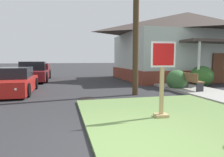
{
  "coord_description": "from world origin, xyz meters",
  "views": [
    {
      "loc": [
        -1.08,
        -3.33,
        1.66
      ],
      "look_at": [
        0.71,
        3.88,
        0.94
      ],
      "focal_mm": 32.13,
      "sensor_mm": 36.0,
      "label": 1
    }
  ],
  "objects_px": {
    "parked_sedan_red": "(14,82)",
    "street_bench": "(191,81)",
    "stop_sign": "(162,82)",
    "manhole_cover": "(87,98)",
    "pickup_truck_maroon": "(35,73)"
  },
  "relations": [
    {
      "from": "parked_sedan_red",
      "to": "street_bench",
      "type": "xyz_separation_m",
      "value": [
        8.61,
        -1.79,
        0.04
      ]
    },
    {
      "from": "stop_sign",
      "to": "parked_sedan_red",
      "type": "relative_size",
      "value": 0.5
    },
    {
      "from": "stop_sign",
      "to": "manhole_cover",
      "type": "xyz_separation_m",
      "value": [
        -1.64,
        3.43,
        -1.04
      ]
    },
    {
      "from": "parked_sedan_red",
      "to": "pickup_truck_maroon",
      "type": "xyz_separation_m",
      "value": [
        0.26,
        5.72,
        0.08
      ]
    },
    {
      "from": "street_bench",
      "to": "pickup_truck_maroon",
      "type": "bearing_deg",
      "value": 138.01
    },
    {
      "from": "manhole_cover",
      "to": "pickup_truck_maroon",
      "type": "height_order",
      "value": "pickup_truck_maroon"
    },
    {
      "from": "manhole_cover",
      "to": "parked_sedan_red",
      "type": "distance_m",
      "value": 4.03
    },
    {
      "from": "stop_sign",
      "to": "parked_sedan_red",
      "type": "bearing_deg",
      "value": 130.89
    },
    {
      "from": "stop_sign",
      "to": "pickup_truck_maroon",
      "type": "bearing_deg",
      "value": 112.22
    },
    {
      "from": "street_bench",
      "to": "manhole_cover",
      "type": "bearing_deg",
      "value": -175.02
    },
    {
      "from": "parked_sedan_red",
      "to": "pickup_truck_maroon",
      "type": "relative_size",
      "value": 0.73
    },
    {
      "from": "street_bench",
      "to": "parked_sedan_red",
      "type": "bearing_deg",
      "value": 168.23
    },
    {
      "from": "stop_sign",
      "to": "street_bench",
      "type": "height_order",
      "value": "stop_sign"
    },
    {
      "from": "stop_sign",
      "to": "street_bench",
      "type": "bearing_deg",
      "value": 46.54
    },
    {
      "from": "stop_sign",
      "to": "pickup_truck_maroon",
      "type": "relative_size",
      "value": 0.37
    }
  ]
}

